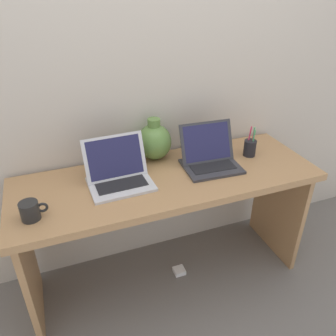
% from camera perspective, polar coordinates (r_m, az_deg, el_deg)
% --- Properties ---
extents(ground_plane, '(6.00, 6.00, 0.00)m').
position_cam_1_polar(ground_plane, '(2.26, 0.00, -17.57)').
color(ground_plane, slate).
extents(back_wall, '(4.40, 0.04, 2.40)m').
position_cam_1_polar(back_wall, '(1.88, -3.57, 15.61)').
color(back_wall, beige).
rests_on(back_wall, ground).
extents(desk, '(1.62, 0.56, 0.74)m').
position_cam_1_polar(desk, '(1.86, 0.00, -5.35)').
color(desk, '#AD7F51').
rests_on(desk, ground).
extents(laptop_left, '(0.32, 0.25, 0.23)m').
position_cam_1_polar(laptop_left, '(1.72, -8.44, -0.62)').
color(laptop_left, silver).
rests_on(laptop_left, desk).
extents(laptop_right, '(0.31, 0.26, 0.23)m').
position_cam_1_polar(laptop_right, '(1.87, 6.95, 2.17)').
color(laptop_right, '#333338').
rests_on(laptop_right, desk).
extents(green_vase, '(0.19, 0.19, 0.24)m').
position_cam_1_polar(green_vase, '(1.91, -2.33, 4.54)').
color(green_vase, '#5B843D').
rests_on(green_vase, desk).
extents(coffee_mug, '(0.12, 0.08, 0.08)m').
position_cam_1_polar(coffee_mug, '(1.58, -22.22, -6.70)').
color(coffee_mug, black).
rests_on(coffee_mug, desk).
extents(pen_cup, '(0.07, 0.07, 0.18)m').
position_cam_1_polar(pen_cup, '(2.02, 13.67, 3.40)').
color(pen_cup, black).
rests_on(pen_cup, desk).
extents(power_brick, '(0.07, 0.07, 0.03)m').
position_cam_1_polar(power_brick, '(2.26, 1.90, -16.95)').
color(power_brick, white).
rests_on(power_brick, ground).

